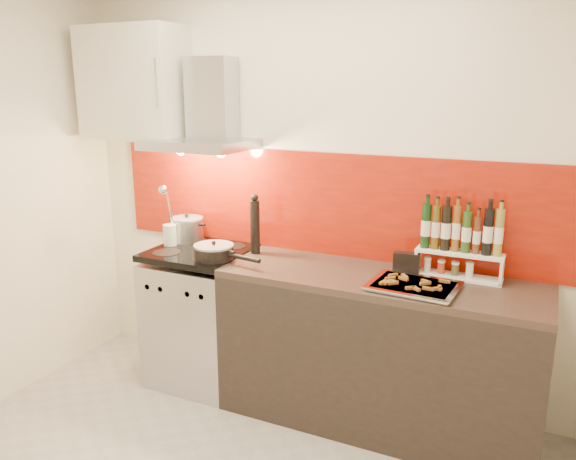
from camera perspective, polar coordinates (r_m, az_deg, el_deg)
The scene contains 13 objects.
back_wall at distance 3.51m, azimuth 3.14°, elevation 4.03°, with size 3.40×0.02×2.60m, color silver.
backsplash at distance 3.50m, azimuth 3.81°, elevation 2.64°, with size 3.00×0.02×0.64m, color maroon.
range_stove at distance 3.82m, azimuth -8.70°, elevation -8.72°, with size 0.60×0.60×0.91m.
counter at distance 3.35m, azimuth 9.06°, elevation -12.00°, with size 1.80×0.60×0.90m.
range_hood at distance 3.64m, azimuth -8.22°, elevation 11.30°, with size 0.62×0.50×0.61m.
upper_cabinet at distance 3.95m, azimuth -15.33°, elevation 14.19°, with size 0.70×0.35×0.72m, color beige.
stock_pot at distance 3.86m, azimuth -10.20°, elevation 0.10°, with size 0.22×0.22×0.19m.
saute_pan at distance 3.44m, azimuth -7.44°, elevation -2.21°, with size 0.47×0.24×0.11m.
utensil_jar at distance 3.76m, azimuth -12.00°, elevation 0.18°, with size 0.09×0.13×0.42m.
pepper_mill at distance 3.53m, azimuth -3.38°, elevation 0.52°, with size 0.06×0.06×0.38m.
step_shelf at distance 3.20m, azimuth 16.97°, elevation -1.32°, with size 0.47×0.13×0.41m.
caddy_box at distance 3.24m, azimuth 11.91°, elevation -3.33°, with size 0.15×0.06×0.13m, color black.
baking_tray at distance 3.03m, azimuth 12.65°, elevation -5.52°, with size 0.48×0.38×0.03m.
Camera 1 is at (1.30, -1.80, 1.93)m, focal length 35.00 mm.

